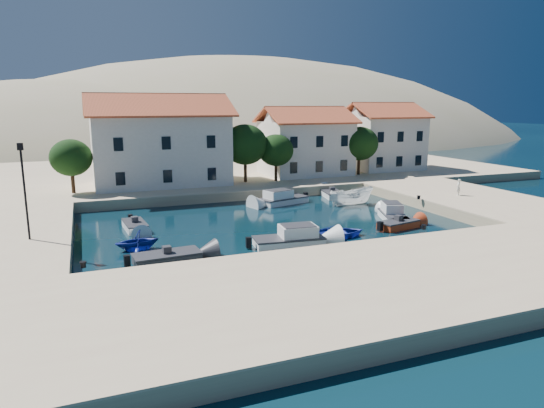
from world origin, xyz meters
The scene contains 23 objects.
ground centered at (0.00, 0.00, 0.00)m, with size 400.00×400.00×0.00m, color black.
quay_south centered at (0.00, -6.00, 0.50)m, with size 52.00×12.00×1.00m, color #C9AD89.
quay_east centered at (20.50, 10.00, 0.50)m, with size 11.00×20.00×1.00m, color #C9AD89.
quay_west centered at (-19.00, 10.00, 0.50)m, with size 8.00×20.00×1.00m, color #C9AD89.
quay_north centered at (2.00, 38.00, 0.50)m, with size 80.00×36.00×1.00m, color #C9AD89.
hills centered at (20.64, 123.62, -23.40)m, with size 254.00×176.00×99.00m.
building_left centered at (-6.00, 28.00, 5.94)m, with size 14.70×9.45×9.70m.
building_mid centered at (12.00, 29.00, 5.22)m, with size 10.50×8.40×8.30m.
building_right centered at (24.00, 30.00, 5.47)m, with size 9.45×8.40×8.80m.
trees centered at (4.51, 25.46, 4.84)m, with size 37.30×5.30×6.45m.
lamppost centered at (-17.50, 8.00, 4.75)m, with size 0.35×0.25×6.22m.
bollards centered at (2.80, 3.87, 1.15)m, with size 29.36×9.56×0.30m.
motorboat_grey_sw centered at (-9.51, 3.03, 0.29)m, with size 4.23×2.14×1.25m.
cabin_cruiser_south centered at (-1.08, 3.64, 0.48)m, with size 5.03×2.58×1.60m.
rowboat_south centered at (3.12, 4.53, 0.00)m, with size 3.08×4.31×0.89m, color navy.
motorboat_red_se centered at (8.87, 4.93, 0.30)m, with size 3.65×2.20×1.25m.
cabin_cruiser_east centered at (10.02, 7.26, 0.48)m, with size 3.19×4.65×1.60m.
boat_east centered at (10.10, 14.22, 0.00)m, with size 1.80×4.80×1.85m, color white.
motorboat_white_ne centered at (10.30, 18.54, 0.29)m, with size 2.48×4.09×1.25m.
rowboat_west centered at (-10.92, 6.53, 0.00)m, with size 2.46×2.85×1.50m, color navy.
motorboat_white_west centered at (-10.51, 12.01, 0.30)m, with size 1.78×3.56×1.25m.
cabin_cruiser_north centered at (4.22, 17.23, 0.48)m, with size 5.28×3.33×1.60m.
pedestrian centered at (19.50, 10.27, 1.78)m, with size 0.57×0.38×1.57m, color white.
Camera 1 is at (-13.87, -25.94, 9.58)m, focal length 32.00 mm.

